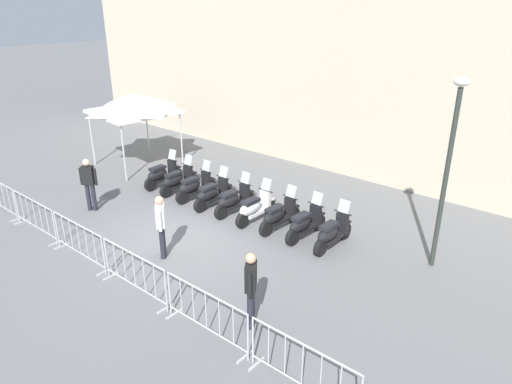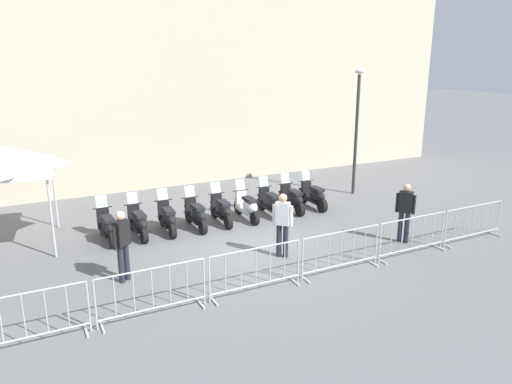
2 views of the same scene
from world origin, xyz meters
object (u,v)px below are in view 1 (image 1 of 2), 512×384
(motorcycle_5, at_px, (254,208))
(canopy_tent, at_px, (133,103))
(officer_near_row_end, at_px, (251,286))
(officer_by_barriers, at_px, (89,182))
(officer_mid_plaza, at_px, (161,223))
(motorcycle_7, at_px, (304,224))
(barrier_segment_1, at_px, (35,216))
(motorcycle_2, at_px, (195,187))
(motorcycle_8, at_px, (332,233))
(barrier_segment_4, at_px, (206,314))
(motorcycle_4, at_px, (233,200))
(motorcycle_0, at_px, (162,174))
(motorcycle_1, at_px, (178,180))
(barrier_segment_5, at_px, (302,369))
(motorcycle_3, at_px, (212,194))
(barrier_segment_2, at_px, (79,242))
(barrier_segment_3, at_px, (134,273))
(motorcycle_6, at_px, (279,216))
(street_lamp, at_px, (449,156))

(motorcycle_5, distance_m, canopy_tent, 7.35)
(officer_near_row_end, height_order, officer_by_barriers, same)
(officer_mid_plaza, xyz_separation_m, officer_by_barriers, (-4.06, -0.02, 0.00))
(motorcycle_7, bearing_deg, barrier_segment_1, -136.01)
(motorcycle_2, height_order, officer_mid_plaza, officer_mid_plaza)
(motorcycle_2, height_order, officer_near_row_end, officer_near_row_end)
(officer_by_barriers, bearing_deg, motorcycle_7, 30.42)
(motorcycle_5, bearing_deg, officer_near_row_end, -44.24)
(motorcycle_8, xyz_separation_m, barrier_segment_4, (0.50, -4.70, 0.07))
(motorcycle_4, bearing_deg, officer_near_row_end, -37.25)
(motorcycle_8, bearing_deg, motorcycle_2, -172.60)
(motorcycle_0, relative_size, motorcycle_1, 1.00)
(motorcycle_7, bearing_deg, motorcycle_5, -170.34)
(canopy_tent, bearing_deg, motorcycle_2, -5.85)
(barrier_segment_5, bearing_deg, officer_mid_plaza, 171.37)
(motorcycle_3, height_order, motorcycle_8, same)
(motorcycle_7, bearing_deg, motorcycle_0, -173.25)
(barrier_segment_1, distance_m, officer_near_row_end, 7.54)
(officer_mid_plaza, bearing_deg, motorcycle_2, 130.67)
(motorcycle_7, height_order, officer_mid_plaza, officer_mid_plaza)
(motorcycle_1, distance_m, motorcycle_3, 1.77)
(officer_near_row_end, xyz_separation_m, officer_mid_plaza, (-3.66, 0.25, 0.00))
(motorcycle_7, bearing_deg, motorcycle_1, -172.89)
(motorcycle_3, relative_size, barrier_segment_4, 0.77)
(canopy_tent, bearing_deg, barrier_segment_2, -42.04)
(barrier_segment_1, xyz_separation_m, barrier_segment_3, (4.64, 0.53, 0.00))
(motorcycle_3, xyz_separation_m, barrier_segment_1, (-2.08, -4.85, 0.07))
(barrier_segment_1, height_order, barrier_segment_2, same)
(motorcycle_0, distance_m, officer_near_row_end, 8.47)
(motorcycle_3, distance_m, officer_near_row_end, 6.18)
(officer_by_barriers, bearing_deg, canopy_tent, 130.12)
(motorcycle_7, relative_size, barrier_segment_5, 0.77)
(barrier_segment_4, bearing_deg, motorcycle_2, 145.16)
(barrier_segment_3, height_order, officer_mid_plaza, officer_mid_plaza)
(motorcycle_1, xyz_separation_m, motorcycle_6, (4.39, 0.51, 0.00))
(motorcycle_4, relative_size, canopy_tent, 0.59)
(street_lamp, relative_size, officer_near_row_end, 2.75)
(barrier_segment_1, xyz_separation_m, street_lamp, (8.79, 6.67, 2.42))
(motorcycle_5, bearing_deg, motorcycle_1, -174.17)
(officer_by_barriers, bearing_deg, street_lamp, 27.57)
(motorcycle_5, xyz_separation_m, motorcycle_8, (2.62, 0.41, 0.00))
(motorcycle_2, bearing_deg, motorcycle_1, -174.46)
(barrier_segment_2, distance_m, street_lamp, 9.42)
(barrier_segment_4, bearing_deg, motorcycle_1, 149.39)
(motorcycle_2, distance_m, barrier_segment_3, 5.50)
(barrier_segment_1, bearing_deg, motorcycle_6, 48.07)
(barrier_segment_4, bearing_deg, barrier_segment_5, 6.53)
(motorcycle_7, bearing_deg, officer_near_row_end, -64.55)
(officer_by_barriers, bearing_deg, motorcycle_2, 61.81)
(street_lamp, bearing_deg, motorcycle_2, -166.23)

